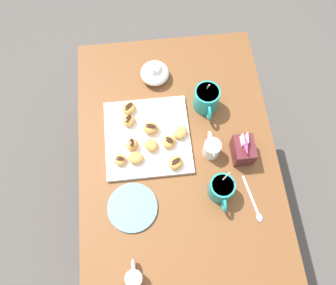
# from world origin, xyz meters

# --- Properties ---
(ground_plane) EXTENTS (8.00, 8.00, 0.00)m
(ground_plane) POSITION_xyz_m (0.00, 0.00, 0.00)
(ground_plane) COLOR #514C47
(dining_table) EXTENTS (0.99, 0.71, 0.72)m
(dining_table) POSITION_xyz_m (0.00, 0.00, 0.57)
(dining_table) COLOR brown
(dining_table) RESTS_ON ground_plane
(pastry_plate_square) EXTENTS (0.31, 0.31, 0.02)m
(pastry_plate_square) POSITION_xyz_m (-0.06, -0.10, 0.72)
(pastry_plate_square) COLOR white
(pastry_plate_square) RESTS_ON dining_table
(coffee_mug_teal_left) EXTENTS (0.13, 0.09, 0.15)m
(coffee_mug_teal_left) POSITION_xyz_m (-0.17, 0.13, 0.77)
(coffee_mug_teal_left) COLOR teal
(coffee_mug_teal_left) RESTS_ON dining_table
(coffee_mug_teal_right) EXTENTS (0.12, 0.08, 0.13)m
(coffee_mug_teal_right) POSITION_xyz_m (0.17, 0.13, 0.76)
(coffee_mug_teal_right) COLOR teal
(coffee_mug_teal_right) RESTS_ON dining_table
(cream_pitcher_white) EXTENTS (0.10, 0.06, 0.07)m
(cream_pitcher_white) POSITION_xyz_m (0.02, 0.12, 0.76)
(cream_pitcher_white) COLOR white
(cream_pitcher_white) RESTS_ON dining_table
(sugar_caddy) EXTENTS (0.09, 0.07, 0.11)m
(sugar_caddy) POSITION_xyz_m (0.04, 0.22, 0.76)
(sugar_caddy) COLOR #561E23
(sugar_caddy) RESTS_ON dining_table
(ice_cream_bowl) EXTENTS (0.11, 0.11, 0.08)m
(ice_cream_bowl) POSITION_xyz_m (-0.31, -0.05, 0.75)
(ice_cream_bowl) COLOR white
(ice_cream_bowl) RESTS_ON dining_table
(chocolate_sauce_pitcher) EXTENTS (0.09, 0.05, 0.06)m
(chocolate_sauce_pitcher) POSITION_xyz_m (0.41, -0.18, 0.75)
(chocolate_sauce_pitcher) COLOR white
(chocolate_sauce_pitcher) RESTS_ON dining_table
(saucer_sky_left) EXTENTS (0.17, 0.17, 0.01)m
(saucer_sky_left) POSITION_xyz_m (0.19, -0.17, 0.72)
(saucer_sky_left) COLOR #66A8DB
(saucer_sky_left) RESTS_ON dining_table
(loose_spoon_near_saucer) EXTENTS (0.16, 0.04, 0.01)m
(loose_spoon_near_saucer) POSITION_xyz_m (0.22, 0.24, 0.72)
(loose_spoon_near_saucer) COLOR silver
(loose_spoon_near_saucer) RESTS_ON dining_table
(beignet_0) EXTENTS (0.05, 0.06, 0.04)m
(beignet_0) POSITION_xyz_m (-0.08, -0.09, 0.75)
(beignet_0) COLOR #D19347
(beignet_0) RESTS_ON pastry_plate_square
(chocolate_drizzle_0) EXTENTS (0.03, 0.04, 0.00)m
(chocolate_drizzle_0) POSITION_xyz_m (-0.08, -0.09, 0.77)
(chocolate_drizzle_0) COLOR black
(chocolate_drizzle_0) RESTS_ON beignet_0
(beignet_1) EXTENTS (0.05, 0.06, 0.03)m
(beignet_1) POSITION_xyz_m (0.03, -0.15, 0.75)
(beignet_1) COLOR #D19347
(beignet_1) RESTS_ON pastry_plate_square
(beignet_2) EXTENTS (0.07, 0.07, 0.03)m
(beignet_2) POSITION_xyz_m (-0.02, -0.03, 0.75)
(beignet_2) COLOR #D19347
(beignet_2) RESTS_ON pastry_plate_square
(chocolate_drizzle_2) EXTENTS (0.03, 0.04, 0.00)m
(chocolate_drizzle_2) POSITION_xyz_m (-0.02, -0.03, 0.77)
(chocolate_drizzle_2) COLOR black
(chocolate_drizzle_2) RESTS_ON beignet_2
(beignet_3) EXTENTS (0.07, 0.07, 0.03)m
(beignet_3) POSITION_xyz_m (-0.17, -0.16, 0.75)
(beignet_3) COLOR #D19347
(beignet_3) RESTS_ON pastry_plate_square
(chocolate_drizzle_3) EXTENTS (0.04, 0.04, 0.00)m
(chocolate_drizzle_3) POSITION_xyz_m (-0.17, -0.16, 0.77)
(chocolate_drizzle_3) COLOR black
(chocolate_drizzle_3) RESTS_ON beignet_3
(beignet_4) EXTENTS (0.05, 0.05, 0.03)m
(beignet_4) POSITION_xyz_m (0.03, -0.20, 0.75)
(beignet_4) COLOR #D19347
(beignet_4) RESTS_ON pastry_plate_square
(chocolate_drizzle_4) EXTENTS (0.02, 0.03, 0.00)m
(chocolate_drizzle_4) POSITION_xyz_m (0.03, -0.20, 0.76)
(chocolate_drizzle_4) COLOR black
(chocolate_drizzle_4) RESTS_ON beignet_4
(beignet_5) EXTENTS (0.06, 0.06, 0.03)m
(beignet_5) POSITION_xyz_m (-0.12, -0.16, 0.75)
(beignet_5) COLOR #D19347
(beignet_5) RESTS_ON pastry_plate_square
(chocolate_drizzle_5) EXTENTS (0.04, 0.03, 0.00)m
(chocolate_drizzle_5) POSITION_xyz_m (-0.12, -0.16, 0.77)
(chocolate_drizzle_5) COLOR black
(chocolate_drizzle_5) RESTS_ON beignet_5
(beignet_6) EXTENTS (0.07, 0.07, 0.03)m
(beignet_6) POSITION_xyz_m (-0.05, 0.02, 0.75)
(beignet_6) COLOR #D19347
(beignet_6) RESTS_ON pastry_plate_square
(beignet_7) EXTENTS (0.06, 0.06, 0.04)m
(beignet_7) POSITION_xyz_m (-0.02, -0.16, 0.75)
(beignet_7) COLOR #D19347
(beignet_7) RESTS_ON pastry_plate_square
(chocolate_drizzle_7) EXTENTS (0.03, 0.02, 0.00)m
(chocolate_drizzle_7) POSITION_xyz_m (-0.02, -0.16, 0.77)
(chocolate_drizzle_7) COLOR black
(chocolate_drizzle_7) RESTS_ON beignet_7
(beignet_8) EXTENTS (0.07, 0.07, 0.03)m
(beignet_8) POSITION_xyz_m (0.06, -0.01, 0.75)
(beignet_8) COLOR #D19347
(beignet_8) RESTS_ON pastry_plate_square
(chocolate_drizzle_8) EXTENTS (0.03, 0.04, 0.00)m
(chocolate_drizzle_8) POSITION_xyz_m (0.06, -0.01, 0.77)
(chocolate_drizzle_8) COLOR black
(chocolate_drizzle_8) RESTS_ON beignet_8
(beignet_9) EXTENTS (0.07, 0.06, 0.04)m
(beignet_9) POSITION_xyz_m (-0.01, -0.09, 0.75)
(beignet_9) COLOR #D19347
(beignet_9) RESTS_ON pastry_plate_square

